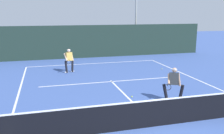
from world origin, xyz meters
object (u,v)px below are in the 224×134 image
at_px(player_near, 174,83).
at_px(tennis_ball_extra, 132,97).
at_px(tennis_ball, 162,69).
at_px(light_pole, 136,3).
at_px(player_far, 69,60).

bearing_deg(player_near, tennis_ball_extra, -5.83).
height_order(tennis_ball, light_pole, light_pole).
bearing_deg(tennis_ball_extra, light_pole, 68.73).
xyz_separation_m(player_near, tennis_ball_extra, (-1.64, 1.01, -0.84)).
xyz_separation_m(player_far, tennis_ball_extra, (2.39, -5.96, -0.86)).
bearing_deg(player_far, tennis_ball_extra, 94.02).
distance_m(tennis_ball, light_pole, 9.38).
xyz_separation_m(player_near, player_far, (-4.03, 6.98, 0.02)).
relative_size(player_far, tennis_ball, 24.68).
xyz_separation_m(tennis_ball, light_pole, (0.94, 7.95, 4.90)).
xyz_separation_m(tennis_ball, tennis_ball_extra, (-4.15, -5.13, 0.00)).
relative_size(tennis_ball_extra, light_pole, 0.01).
distance_m(player_near, light_pole, 15.06).
distance_m(player_near, tennis_ball, 6.69).
bearing_deg(player_far, light_pole, -154.31).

